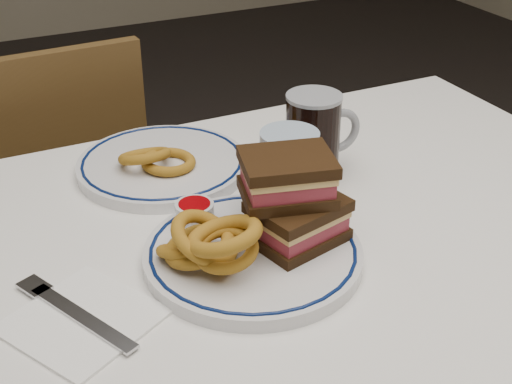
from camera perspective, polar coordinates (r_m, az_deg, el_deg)
name	(u,v)px	position (r m, az deg, el deg)	size (l,w,h in m)	color
dining_table	(248,327)	(0.97, -0.66, -10.75)	(1.27, 0.87, 0.75)	silver
chair_far	(49,211)	(1.62, -16.22, -1.45)	(0.41, 0.41, 0.85)	#493217
main_plate	(253,254)	(0.90, -0.25, -4.98)	(0.28, 0.28, 0.02)	silver
reuben_sandwich	(293,199)	(0.89, 2.95, -0.58)	(0.14, 0.13, 0.12)	black
onion_rings_main	(209,243)	(0.85, -3.77, -4.12)	(0.12, 0.13, 0.10)	brown
ketchup_ramekin	(195,212)	(0.94, -4.92, -1.62)	(0.05, 0.05, 0.03)	silver
beer_mug	(314,137)	(1.06, 4.68, 4.40)	(0.12, 0.08, 0.14)	black
water_glass	(289,175)	(0.97, 2.63, 1.37)	(0.08, 0.08, 0.13)	#98ADC4
far_plate	(163,164)	(1.12, -7.49, 2.20)	(0.26, 0.26, 0.02)	silver
onion_rings_far	(157,159)	(1.09, -7.93, 2.63)	(0.11, 0.10, 0.04)	brown
napkin_fork	(81,318)	(0.84, -13.84, -9.80)	(0.20, 0.20, 0.01)	white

